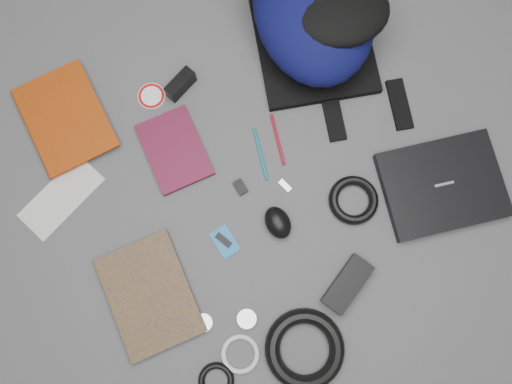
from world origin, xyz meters
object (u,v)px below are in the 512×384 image
comic_book (112,312)px  power_brick (347,284)px  mouse (278,223)px  laptop (442,185)px  compact_camera (180,84)px  dvd_case (175,150)px  backpack (314,8)px  textbook_red (30,136)px

comic_book → power_brick: power_brick is taller
mouse → power_brick: mouse is taller
comic_book → mouse: mouse is taller
laptop → power_brick: (-0.36, -0.09, 0.00)m
laptop → comic_book: bearing=-172.3°
laptop → compact_camera: compact_camera is taller
dvd_case → mouse: (0.13, -0.32, 0.02)m
backpack → mouse: bearing=-109.7°
backpack → dvd_case: (-0.51, -0.12, -0.10)m
textbook_red → power_brick: (0.52, -0.78, 0.00)m
compact_camera → mouse: size_ratio=1.03×
dvd_case → compact_camera: size_ratio=2.30×
compact_camera → power_brick: (0.10, -0.69, -0.01)m
mouse → comic_book: bearing=-177.9°
backpack → power_brick: size_ratio=3.33×
compact_camera → mouse: 0.46m
laptop → textbook_red: (-0.88, 0.69, -0.00)m
textbook_red → mouse: mouse is taller
textbook_red → backpack: bearing=-4.5°
mouse → laptop: bearing=-13.1°
dvd_case → compact_camera: bearing=61.5°
comic_book → mouse: 0.48m
textbook_red → power_brick: bearing=-52.6°
compact_camera → comic_book: bearing=-153.6°
comic_book → mouse: (0.48, -0.03, 0.01)m
backpack → compact_camera: bearing=-163.2°
power_brick → textbook_red: bearing=101.8°
power_brick → laptop: bearing=-8.4°
dvd_case → comic_book: bearing=-133.1°
backpack → compact_camera: backpack is taller
laptop → power_brick: size_ratio=2.08×
textbook_red → comic_book: bearing=-89.6°
comic_book → compact_camera: (0.45, 0.44, 0.01)m
compact_camera → mouse: (0.03, -0.46, -0.00)m
comic_book → backpack: bearing=33.1°
compact_camera → backpack: bearing=-22.2°
dvd_case → power_brick: bearing=-62.4°
laptop → comic_book: laptop is taller
laptop → power_brick: 0.37m
power_brick → compact_camera: bearing=76.2°
comic_book → compact_camera: size_ratio=3.07×
backpack → mouse: (-0.38, -0.43, -0.08)m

